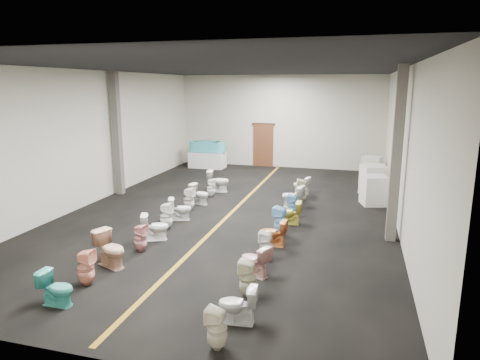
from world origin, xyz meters
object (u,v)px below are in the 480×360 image
(toilet_right_0, at_px, (217,329))
(toilet_right_7, at_px, (290,213))
(toilet_left_8, at_px, (200,194))
(toilet_left_3, at_px, (140,238))
(appliance_crate_b, at_px, (373,181))
(toilet_right_9, at_px, (293,197))
(toilet_right_10, at_px, (302,190))
(toilet_right_11, at_px, (301,185))
(toilet_left_2, at_px, (111,249))
(toilet_right_5, at_px, (273,233))
(toilet_right_4, at_px, (266,246))
(toilet_right_2, at_px, (248,278))
(toilet_left_4, at_px, (155,227))
(toilet_left_1, at_px, (86,267))
(toilet_left_7, at_px, (189,199))
(toilet_left_10, at_px, (218,181))
(toilet_right_6, at_px, (281,221))
(appliance_crate_c, at_px, (372,176))
(toilet_left_0, at_px, (57,288))
(toilet_right_8, at_px, (293,205))
(toilet_left_9, at_px, (211,188))
(toilet_left_5, at_px, (166,216))
(toilet_left_6, at_px, (180,209))
(toilet_right_3, at_px, (255,260))
(display_table, at_px, (207,160))
(appliance_crate_a, at_px, (374,190))
(toilet_right_1, at_px, (238,305))
(bathtub, at_px, (207,146))
(appliance_crate_d, at_px, (372,168))

(toilet_right_0, relative_size, toilet_right_7, 1.00)
(toilet_left_8, bearing_deg, toilet_left_3, -165.40)
(appliance_crate_b, bearing_deg, toilet_right_9, -137.59)
(toilet_right_10, xyz_separation_m, toilet_right_11, (-0.14, 0.99, -0.06))
(toilet_left_2, bearing_deg, toilet_right_5, -33.43)
(appliance_crate_b, xyz_separation_m, toilet_right_4, (-2.52, -6.93, -0.21))
(toilet_right_7, bearing_deg, toilet_right_2, -3.31)
(toilet_right_5, bearing_deg, toilet_right_0, 0.95)
(toilet_left_4, xyz_separation_m, toilet_right_11, (3.05, 5.95, -0.02))
(toilet_left_1, height_order, toilet_left_7, toilet_left_7)
(toilet_right_4, distance_m, toilet_right_9, 4.55)
(toilet_left_10, bearing_deg, toilet_right_10, -106.86)
(toilet_right_6, height_order, toilet_right_11, toilet_right_6)
(appliance_crate_c, relative_size, toilet_left_0, 1.40)
(toilet_right_2, distance_m, toilet_right_8, 5.41)
(toilet_left_9, bearing_deg, toilet_right_2, -171.25)
(toilet_left_5, distance_m, toilet_right_8, 3.93)
(toilet_left_4, xyz_separation_m, toilet_right_10, (3.20, 4.95, 0.04))
(toilet_left_6, height_order, toilet_left_10, toilet_left_10)
(toilet_left_2, distance_m, toilet_right_11, 8.40)
(toilet_right_3, distance_m, toilet_right_5, 1.83)
(display_table, bearing_deg, toilet_left_10, -65.39)
(toilet_right_6, bearing_deg, toilet_left_4, -52.04)
(toilet_right_2, bearing_deg, appliance_crate_c, 166.20)
(toilet_right_6, relative_size, toilet_right_10, 1.00)
(toilet_left_5, relative_size, toilet_left_9, 1.14)
(toilet_right_5, bearing_deg, toilet_left_2, -55.14)
(appliance_crate_a, bearing_deg, toilet_left_8, -164.97)
(toilet_left_4, distance_m, toilet_right_1, 4.61)
(toilet_left_8, relative_size, toilet_right_9, 0.92)
(toilet_left_0, xyz_separation_m, toilet_left_3, (0.20, 2.78, 0.01))
(appliance_crate_c, height_order, toilet_left_2, appliance_crate_c)
(bathtub, distance_m, toilet_right_8, 8.75)
(toilet_right_10, bearing_deg, toilet_right_2, -10.67)
(toilet_left_5, relative_size, toilet_left_10, 0.93)
(bathtub, bearing_deg, toilet_right_4, -62.81)
(toilet_left_5, distance_m, toilet_right_1, 5.34)
(appliance_crate_c, xyz_separation_m, toilet_left_5, (-5.72, -6.81, -0.08))
(appliance_crate_c, relative_size, appliance_crate_d, 0.90)
(toilet_left_1, distance_m, toilet_left_7, 5.51)
(toilet_left_3, distance_m, toilet_right_11, 7.43)
(toilet_right_5, bearing_deg, toilet_left_4, -81.76)
(toilet_left_6, bearing_deg, toilet_right_1, -167.33)
(appliance_crate_d, xyz_separation_m, toilet_right_0, (-2.52, -13.23, -0.17))
(toilet_left_2, bearing_deg, toilet_right_1, -91.66)
(toilet_left_7, height_order, toilet_right_3, toilet_left_7)
(toilet_right_3, bearing_deg, toilet_left_4, -90.28)
(toilet_left_5, distance_m, toilet_right_9, 4.41)
(toilet_left_1, xyz_separation_m, toilet_left_6, (0.11, 4.52, -0.03))
(toilet_right_8, bearing_deg, appliance_crate_a, 131.67)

